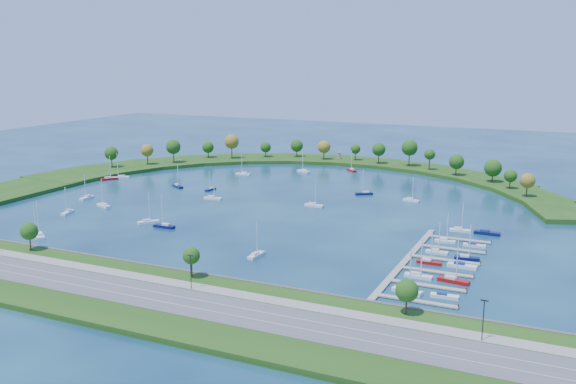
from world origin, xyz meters
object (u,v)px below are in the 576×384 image
at_px(moored_boat_5, 256,254).
at_px(docked_boat_3, 453,279).
at_px(moored_boat_4, 87,197).
at_px(moored_boat_16, 36,235).
at_px(moored_boat_18, 304,171).
at_px(moored_boat_11, 243,173).
at_px(moored_boat_3, 109,178).
at_px(moored_boat_0, 148,221).
at_px(moored_boat_14, 178,186).
at_px(moored_boat_6, 411,200).
at_px(moored_boat_1, 104,205).
at_px(moored_boat_2, 352,170).
at_px(docked_boat_5, 462,266).
at_px(moored_boat_8, 210,189).
at_px(docked_boat_11, 487,233).
at_px(docked_boat_0, 407,290).
at_px(docked_boat_10, 460,229).
at_px(docked_boat_2, 418,275).
at_px(moored_boat_9, 40,235).
at_px(moored_boat_15, 164,225).
at_px(moored_boat_7, 364,193).
at_px(moored_boat_10, 314,205).
at_px(moored_boat_17, 213,198).
at_px(dock_system, 427,264).
at_px(moored_boat_12, 120,177).
at_px(docked_boat_6, 437,251).
at_px(docked_boat_8, 445,240).
at_px(docked_boat_4, 429,261).
at_px(harbor_tower, 339,155).
at_px(moored_boat_13, 68,212).
at_px(docked_boat_9, 474,245).
at_px(docked_boat_1, 444,296).

xyz_separation_m(moored_boat_5, docked_boat_3, (65.14, 2.70, 0.06)).
bearing_deg(moored_boat_4, moored_boat_16, 23.03).
xyz_separation_m(moored_boat_4, moored_boat_18, (65.65, 107.24, 0.03)).
height_order(moored_boat_11, moored_boat_16, moored_boat_11).
bearing_deg(moored_boat_3, moored_boat_0, -94.39).
bearing_deg(moored_boat_18, moored_boat_14, 81.42).
relative_size(moored_boat_0, moored_boat_6, 1.10).
height_order(moored_boat_1, moored_boat_16, moored_boat_1).
relative_size(moored_boat_2, docked_boat_5, 1.31).
distance_m(moored_boat_8, moored_boat_18, 69.88).
distance_m(moored_boat_14, docked_boat_11, 158.72).
bearing_deg(docked_boat_0, moored_boat_6, 112.93).
bearing_deg(docked_boat_10, docked_boat_3, -86.78).
relative_size(docked_boat_2, docked_boat_11, 1.31).
distance_m(moored_boat_9, moored_boat_15, 46.13).
relative_size(moored_boat_7, moored_boat_15, 0.96).
distance_m(moored_boat_10, moored_boat_17, 49.31).
height_order(dock_system, docked_boat_2, docked_boat_2).
height_order(moored_boat_4, moored_boat_9, moored_boat_9).
bearing_deg(moored_boat_12, docked_boat_6, 121.81).
bearing_deg(moored_boat_12, moored_boat_14, 132.06).
xyz_separation_m(moored_boat_8, moored_boat_9, (-13.61, -98.99, 0.10)).
xyz_separation_m(moored_boat_16, docked_boat_8, (140.86, 56.80, -0.02)).
xyz_separation_m(moored_boat_17, docked_boat_6, (113.55, -39.38, -0.04)).
height_order(moored_boat_2, docked_boat_4, moored_boat_2).
distance_m(harbor_tower, moored_boat_6, 115.25).
xyz_separation_m(moored_boat_1, moored_boat_6, (122.67, 68.62, -0.04)).
relative_size(moored_boat_16, docked_boat_2, 0.94).
xyz_separation_m(moored_boat_15, docked_boat_0, (104.66, -29.01, 0.00)).
distance_m(moored_boat_4, moored_boat_9, 64.95).
xyz_separation_m(docked_boat_0, docked_boat_10, (2.41, 71.98, -0.04)).
distance_m(moored_boat_6, moored_boat_10, 46.90).
xyz_separation_m(moored_boat_13, docked_boat_5, (166.44, -1.43, -0.20)).
bearing_deg(moored_boat_0, docked_boat_6, -45.81).
xyz_separation_m(moored_boat_2, moored_boat_10, (13.75, -91.59, 0.02)).
xyz_separation_m(moored_boat_9, moored_boat_15, (34.31, 30.83, -0.02)).
bearing_deg(docked_boat_8, moored_boat_11, 141.68).
distance_m(moored_boat_17, docked_boat_4, 124.64).
bearing_deg(moored_boat_0, docked_boat_4, -51.83).
xyz_separation_m(harbor_tower, moored_boat_11, (-33.52, -66.16, -3.17)).
bearing_deg(moored_boat_17, moored_boat_11, 97.23).
distance_m(moored_boat_8, moored_boat_15, 71.24).
bearing_deg(docked_boat_3, moored_boat_13, -177.42).
bearing_deg(moored_boat_0, moored_boat_11, 48.09).
relative_size(moored_boat_17, moored_boat_18, 0.97).
bearing_deg(docked_boat_9, moored_boat_15, -172.06).
xyz_separation_m(dock_system, moored_boat_3, (-189.61, 70.06, 0.59)).
bearing_deg(moored_boat_16, docked_boat_0, -122.72).
xyz_separation_m(moored_boat_8, docked_boat_1, (135.85, -96.53, -0.27)).
height_order(moored_boat_3, moored_boat_9, moored_boat_9).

